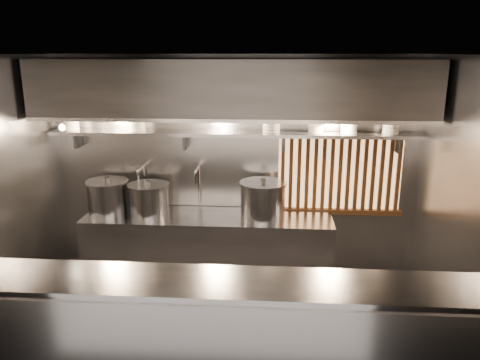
# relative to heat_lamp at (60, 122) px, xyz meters

# --- Properties ---
(floor) EXTENTS (4.50, 4.50, 0.00)m
(floor) POSITION_rel_heat_lamp_xyz_m (1.90, -0.85, -2.07)
(floor) COLOR black
(floor) RESTS_ON ground
(ceiling) EXTENTS (4.50, 4.50, 0.00)m
(ceiling) POSITION_rel_heat_lamp_xyz_m (1.90, -0.85, 0.73)
(ceiling) COLOR black
(ceiling) RESTS_ON wall_back
(wall_back) EXTENTS (4.50, 0.00, 4.50)m
(wall_back) POSITION_rel_heat_lamp_xyz_m (1.90, 0.65, -0.67)
(wall_back) COLOR gray
(wall_back) RESTS_ON floor
(wall_right) EXTENTS (0.00, 3.00, 3.00)m
(wall_right) POSITION_rel_heat_lamp_xyz_m (4.15, -0.85, -0.67)
(wall_right) COLOR gray
(wall_right) RESTS_ON floor
(serving_counter) EXTENTS (4.50, 0.56, 1.13)m
(serving_counter) POSITION_rel_heat_lamp_xyz_m (1.90, -1.81, -1.50)
(serving_counter) COLOR #96969B
(serving_counter) RESTS_ON floor
(cooking_bench) EXTENTS (3.00, 0.70, 0.90)m
(cooking_bench) POSITION_rel_heat_lamp_xyz_m (1.60, 0.28, -1.62)
(cooking_bench) COLOR #96969B
(cooking_bench) RESTS_ON floor
(bowl_shelf) EXTENTS (4.40, 0.34, 0.04)m
(bowl_shelf) POSITION_rel_heat_lamp_xyz_m (1.90, 0.47, -0.19)
(bowl_shelf) COLOR #96969B
(bowl_shelf) RESTS_ON wall_back
(exhaust_hood) EXTENTS (4.40, 0.81, 0.65)m
(exhaust_hood) POSITION_rel_heat_lamp_xyz_m (1.90, 0.25, 0.36)
(exhaust_hood) COLOR #2D2D30
(exhaust_hood) RESTS_ON ceiling
(wood_screen) EXTENTS (1.56, 0.09, 1.04)m
(wood_screen) POSITION_rel_heat_lamp_xyz_m (3.20, 0.60, -0.69)
(wood_screen) COLOR #FFB972
(wood_screen) RESTS_ON wall_back
(faucet_left) EXTENTS (0.04, 0.30, 0.50)m
(faucet_left) POSITION_rel_heat_lamp_xyz_m (0.75, 0.52, -0.76)
(faucet_left) COLOR silver
(faucet_left) RESTS_ON wall_back
(faucet_right) EXTENTS (0.04, 0.30, 0.50)m
(faucet_right) POSITION_rel_heat_lamp_xyz_m (1.45, 0.52, -0.76)
(faucet_right) COLOR silver
(faucet_right) RESTS_ON wall_back
(heat_lamp) EXTENTS (0.25, 0.35, 0.20)m
(heat_lamp) POSITION_rel_heat_lamp_xyz_m (0.00, 0.00, 0.00)
(heat_lamp) COLOR #96969B
(heat_lamp) RESTS_ON exhaust_hood
(pendant_bulb) EXTENTS (0.09, 0.09, 0.19)m
(pendant_bulb) POSITION_rel_heat_lamp_xyz_m (1.80, 0.35, -0.11)
(pendant_bulb) COLOR #2D2D30
(pendant_bulb) RESTS_ON exhaust_hood
(stock_pot_left) EXTENTS (0.53, 0.53, 0.45)m
(stock_pot_left) POSITION_rel_heat_lamp_xyz_m (0.36, 0.32, -0.96)
(stock_pot_left) COLOR #96969B
(stock_pot_left) RESTS_ON cooking_bench
(stock_pot_mid) EXTENTS (0.58, 0.58, 0.43)m
(stock_pot_mid) POSITION_rel_heat_lamp_xyz_m (0.88, 0.28, -0.97)
(stock_pot_mid) COLOR #96969B
(stock_pot_mid) RESTS_ON cooking_bench
(stock_pot_right) EXTENTS (0.71, 0.71, 0.48)m
(stock_pot_right) POSITION_rel_heat_lamp_xyz_m (2.26, 0.28, -0.95)
(stock_pot_right) COLOR #96969B
(stock_pot_right) RESTS_ON cooking_bench
(bowl_stack_0) EXTENTS (0.22, 0.22, 0.17)m
(bowl_stack_0) POSITION_rel_heat_lamp_xyz_m (-0.09, 0.47, -0.08)
(bowl_stack_0) COLOR white
(bowl_stack_0) RESTS_ON bowl_shelf
(bowl_stack_1) EXTENTS (0.22, 0.22, 0.13)m
(bowl_stack_1) POSITION_rel_heat_lamp_xyz_m (0.73, 0.47, -0.10)
(bowl_stack_1) COLOR white
(bowl_stack_1) RESTS_ON bowl_shelf
(bowl_stack_2) EXTENTS (0.22, 0.22, 0.17)m
(bowl_stack_2) POSITION_rel_heat_lamp_xyz_m (2.35, 0.47, -0.08)
(bowl_stack_2) COLOR white
(bowl_stack_2) RESTS_ON bowl_shelf
(bowl_stack_3) EXTENTS (0.20, 0.20, 0.09)m
(bowl_stack_3) POSITION_rel_heat_lamp_xyz_m (2.87, 0.47, -0.12)
(bowl_stack_3) COLOR white
(bowl_stack_3) RESTS_ON bowl_shelf
(bowl_stack_4) EXTENTS (0.21, 0.21, 0.13)m
(bowl_stack_4) POSITION_rel_heat_lamp_xyz_m (3.25, 0.47, -0.10)
(bowl_stack_4) COLOR white
(bowl_stack_4) RESTS_ON bowl_shelf
(bowl_stack_5) EXTENTS (0.20, 0.20, 0.13)m
(bowl_stack_5) POSITION_rel_heat_lamp_xyz_m (3.73, 0.47, -0.10)
(bowl_stack_5) COLOR white
(bowl_stack_5) RESTS_ON bowl_shelf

